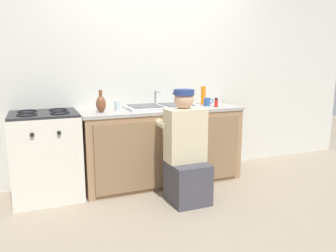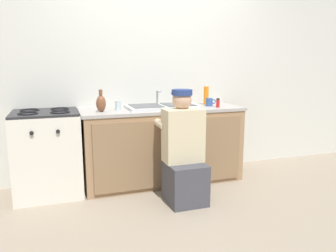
# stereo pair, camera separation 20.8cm
# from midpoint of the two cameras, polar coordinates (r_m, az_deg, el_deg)

# --- Properties ---
(ground_plane) EXTENTS (12.00, 12.00, 0.00)m
(ground_plane) POSITION_cam_midpoint_polar(r_m,az_deg,el_deg) (3.64, -1.06, -10.93)
(ground_plane) COLOR gray
(back_wall) EXTENTS (6.00, 0.10, 2.50)m
(back_wall) POSITION_cam_midpoint_polar(r_m,az_deg,el_deg) (3.99, -4.56, 9.39)
(back_wall) COLOR silver
(back_wall) RESTS_ON ground_plane
(counter_cabinet) EXTENTS (1.78, 0.62, 0.82)m
(counter_cabinet) POSITION_cam_midpoint_polar(r_m,az_deg,el_deg) (3.77, -2.69, -3.59)
(counter_cabinet) COLOR #997551
(counter_cabinet) RESTS_ON ground_plane
(countertop) EXTENTS (1.82, 0.62, 0.03)m
(countertop) POSITION_cam_midpoint_polar(r_m,az_deg,el_deg) (3.69, -2.79, 2.88)
(countertop) COLOR #9E9993
(countertop) RESTS_ON counter_cabinet
(sink_double_basin) EXTENTS (0.80, 0.44, 0.19)m
(sink_double_basin) POSITION_cam_midpoint_polar(r_m,az_deg,el_deg) (3.69, -2.81, 3.44)
(sink_double_basin) COLOR silver
(sink_double_basin) RESTS_ON countertop
(stove_range) EXTENTS (0.66, 0.62, 0.89)m
(stove_range) POSITION_cam_midpoint_polar(r_m,az_deg,el_deg) (3.57, -21.99, -4.75)
(stove_range) COLOR silver
(stove_range) RESTS_ON ground_plane
(plumber_person) EXTENTS (0.42, 0.61, 1.10)m
(plumber_person) POSITION_cam_midpoint_polar(r_m,az_deg,el_deg) (3.22, 1.30, -5.19)
(plumber_person) COLOR #3F3F47
(plumber_person) RESTS_ON ground_plane
(vase_decorative) EXTENTS (0.10, 0.10, 0.23)m
(vase_decorative) POSITION_cam_midpoint_polar(r_m,az_deg,el_deg) (3.44, -13.31, 3.81)
(vase_decorative) COLOR brown
(vase_decorative) RESTS_ON countertop
(water_glass) EXTENTS (0.06, 0.06, 0.10)m
(water_glass) POSITION_cam_midpoint_polar(r_m,az_deg,el_deg) (3.56, -10.49, 3.49)
(water_glass) COLOR #ADC6CC
(water_glass) RESTS_ON countertop
(soap_bottle_orange) EXTENTS (0.06, 0.06, 0.25)m
(soap_bottle_orange) POSITION_cam_midpoint_polar(r_m,az_deg,el_deg) (4.04, 4.70, 5.39)
(soap_bottle_orange) COLOR orange
(soap_bottle_orange) RESTS_ON countertop
(spice_bottle_red) EXTENTS (0.04, 0.04, 0.10)m
(spice_bottle_red) POSITION_cam_midpoint_polar(r_m,az_deg,el_deg) (3.79, 6.84, 4.06)
(spice_bottle_red) COLOR red
(spice_bottle_red) RESTS_ON countertop
(coffee_mug) EXTENTS (0.13, 0.08, 0.09)m
(coffee_mug) POSITION_cam_midpoint_polar(r_m,az_deg,el_deg) (3.90, 5.34, 4.22)
(coffee_mug) COLOR #335699
(coffee_mug) RESTS_ON countertop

